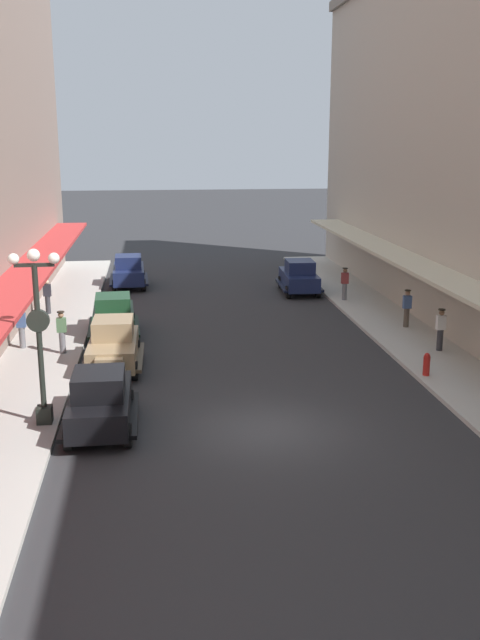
# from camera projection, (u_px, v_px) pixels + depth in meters

# --- Properties ---
(ground_plane) EXTENTS (200.00, 200.00, 0.00)m
(ground_plane) POSITION_uv_depth(u_px,v_px,m) (265.00, 429.00, 21.20)
(ground_plane) COLOR #2D2D30
(sidewalk_left) EXTENTS (3.00, 60.00, 0.15)m
(sidewalk_left) POSITION_uv_depth(u_px,v_px,m) (1.00, 439.00, 20.31)
(sidewalk_left) COLOR #B7B5AD
(sidewalk_left) RESTS_ON ground
(parked_car_0) EXTENTS (2.22, 4.29, 1.84)m
(parked_car_0) POSITION_uv_depth(u_px,v_px,m) (129.00, 271.00, 41.16)
(parked_car_0) COLOR #19234C
(parked_car_0) RESTS_ON ground
(parked_car_1) EXTENTS (2.20, 4.28, 1.84)m
(parked_car_1) POSITION_uv_depth(u_px,v_px,m) (113.00, 344.00, 26.56)
(parked_car_1) COLOR #997F5B
(parked_car_1) RESTS_ON ground
(parked_car_2) EXTENTS (2.29, 4.31, 1.84)m
(parked_car_2) POSITION_uv_depth(u_px,v_px,m) (114.00, 315.00, 30.88)
(parked_car_2) COLOR #193D23
(parked_car_2) RESTS_ON ground
(parked_car_3) EXTENTS (2.14, 4.26, 1.84)m
(parked_car_3) POSITION_uv_depth(u_px,v_px,m) (100.00, 399.00, 20.95)
(parked_car_3) COLOR black
(parked_car_3) RESTS_ON ground
(parked_car_4) EXTENTS (2.26, 4.30, 1.84)m
(parked_car_4) POSITION_uv_depth(u_px,v_px,m) (299.00, 276.00, 39.56)
(parked_car_4) COLOR #19234C
(parked_car_4) RESTS_ON ground
(lamp_post_with_clock) EXTENTS (1.42, 0.44, 5.16)m
(lamp_post_with_clock) POSITION_uv_depth(u_px,v_px,m) (39.00, 330.00, 20.62)
(lamp_post_with_clock) COLOR black
(lamp_post_with_clock) RESTS_ON sidewalk_left
(fire_hydrant) EXTENTS (0.24, 0.24, 0.82)m
(fire_hydrant) POSITION_uv_depth(u_px,v_px,m) (427.00, 364.00, 25.45)
(fire_hydrant) COLOR #B21E19
(fire_hydrant) RESTS_ON sidewalk_right
(pedestrian_0) EXTENTS (0.36, 0.28, 1.67)m
(pedestrian_0) POSITION_uv_depth(u_px,v_px,m) (345.00, 283.00, 37.21)
(pedestrian_0) COLOR slate
(pedestrian_0) RESTS_ON sidewalk_right
(pedestrian_1) EXTENTS (0.36, 0.28, 1.67)m
(pedestrian_1) POSITION_uv_depth(u_px,v_px,m) (407.00, 308.00, 31.85)
(pedestrian_1) COLOR #4C4238
(pedestrian_1) RESTS_ON sidewalk_right
(pedestrian_2) EXTENTS (0.36, 0.28, 1.67)m
(pedestrian_2) POSITION_uv_depth(u_px,v_px,m) (62.00, 332.00, 27.95)
(pedestrian_2) COLOR slate
(pedestrian_2) RESTS_ON sidewalk_left
(pedestrian_3) EXTENTS (0.36, 0.28, 1.67)m
(pedestrian_3) POSITION_uv_depth(u_px,v_px,m) (441.00, 329.00, 28.33)
(pedestrian_3) COLOR #2D2D33
(pedestrian_3) RESTS_ON sidewalk_right
(pedestrian_4) EXTENTS (0.36, 0.24, 1.64)m
(pedestrian_4) POSITION_uv_depth(u_px,v_px,m) (47.00, 296.00, 34.30)
(pedestrian_4) COLOR #2D2D33
(pedestrian_4) RESTS_ON sidewalk_left
(pedestrian_5) EXTENTS (0.36, 0.28, 1.67)m
(pedestrian_5) POSITION_uv_depth(u_px,v_px,m) (21.00, 327.00, 28.67)
(pedestrian_5) COLOR slate
(pedestrian_5) RESTS_ON sidewalk_left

